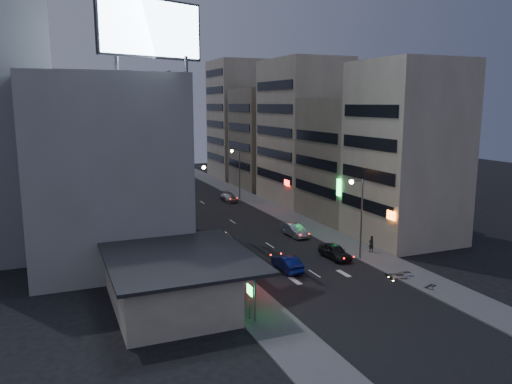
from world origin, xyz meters
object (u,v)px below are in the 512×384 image
road_car_blue (287,263)px  scooter_black_a (431,277)px  parked_car_right_far (229,197)px  scooter_silver_b (408,264)px  parked_car_right_near (335,252)px  parked_car_left (183,212)px  scooter_blue (411,269)px  parked_car_right_mid (294,230)px  scooter_silver_a (407,271)px  person (371,244)px  road_car_silver (220,238)px  scooter_black_b (403,268)px

road_car_blue → scooter_black_a: road_car_blue is taller
parked_car_right_far → road_car_blue: bearing=-99.0°
parked_car_right_far → scooter_silver_b: (3.99, -38.24, 0.07)m
parked_car_right_near → parked_car_left: (-9.50, 24.06, -0.08)m
parked_car_right_near → scooter_blue: bearing=-64.4°
parked_car_right_near → parked_car_right_mid: 9.22m
parked_car_right_far → scooter_silver_a: size_ratio=2.41×
person → scooter_blue: (-0.86, -7.26, -0.36)m
parked_car_right_near → road_car_blue: (-6.03, -1.42, -0.02)m
road_car_silver → parked_car_right_far: bearing=-113.5°
scooter_silver_a → scooter_silver_b: scooter_silver_b is taller
scooter_blue → parked_car_left: bearing=8.0°
parked_car_right_near → person: person is taller
parked_car_right_mid → scooter_silver_a: size_ratio=2.33×
parked_car_right_near → road_car_silver: road_car_silver is taller
parked_car_right_far → person: person is taller
parked_car_right_near → scooter_black_a: bearing=-70.7°
road_car_blue → person: size_ratio=2.54×
scooter_black_b → scooter_silver_b: (0.96, 0.53, 0.01)m
road_car_blue → scooter_silver_b: bearing=156.4°
road_car_blue → scooter_silver_a: size_ratio=2.27×
parked_car_right_near → parked_car_left: 25.87m
person → scooter_black_a: 9.85m
parked_car_right_far → scooter_silver_b: bearing=-82.8°
parked_car_right_mid → road_car_silver: road_car_silver is taller
parked_car_right_near → scooter_silver_a: (2.83, -7.46, -0.03)m
parked_car_right_mid → scooter_silver_a: (2.71, -16.67, -0.03)m
parked_car_right_near → parked_car_right_mid: (0.12, 9.21, 0.00)m
parked_car_right_near → scooter_black_b: (3.08, -6.62, -0.01)m
road_car_blue → road_car_silver: size_ratio=0.80×
scooter_black_a → road_car_blue: bearing=26.7°
parked_car_right_near → road_car_blue: 6.20m
parked_car_right_far → road_car_silver: (-9.15, -23.13, 0.12)m
person → road_car_blue: bearing=8.4°
person → scooter_silver_b: bearing=85.6°
road_car_silver → scooter_silver_b: 20.03m
road_car_blue → scooter_silver_a: road_car_blue is taller
parked_car_right_far → scooter_black_a: (3.62, -41.76, 0.03)m
scooter_silver_a → scooter_black_b: scooter_black_b is taller
parked_car_left → parked_car_right_mid: bearing=118.6°
road_car_blue → person: (10.53, 1.63, 0.26)m
scooter_blue → scooter_black_b: scooter_black_b is taller
parked_car_right_near → road_car_silver: bearing=133.6°
road_car_blue → scooter_blue: bearing=151.0°
road_car_silver → scooter_silver_a: 20.35m
parked_car_left → road_car_silver: (0.40, -15.04, 0.14)m
scooter_black_b → parked_car_right_mid: bearing=35.5°
parked_car_left → scooter_black_b: 33.17m
road_car_blue → scooter_silver_b: 11.11m
scooter_blue → scooter_silver_b: (0.42, 0.97, 0.12)m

